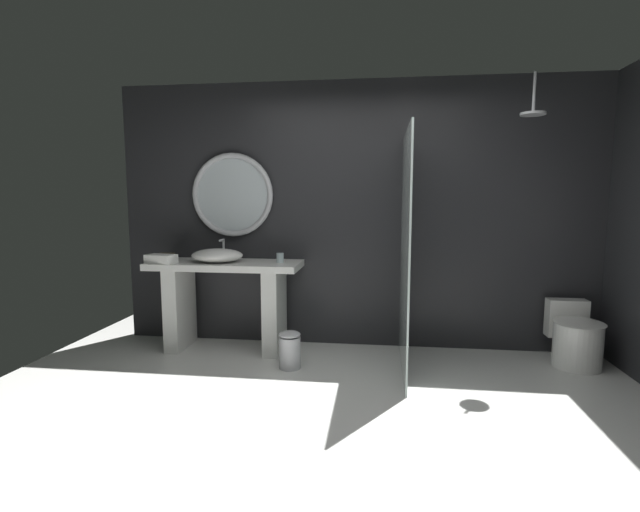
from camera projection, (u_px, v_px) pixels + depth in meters
ground_plane at (341, 436)px, 2.88m from camera, size 5.76×5.76×0.00m
back_wall_panel at (358, 216)px, 4.59m from camera, size 4.80×0.10×2.60m
vanity_counter at (226, 295)px, 4.50m from camera, size 1.45×0.56×0.86m
vessel_sink at (217, 255)px, 4.42m from camera, size 0.49×0.40×0.21m
tumbler_cup at (280, 258)px, 4.40m from camera, size 0.07×0.07×0.09m
tissue_box at (166, 257)px, 4.58m from camera, size 0.14×0.10×0.07m
round_wall_mirror at (232, 195)px, 4.64m from camera, size 0.84×0.06×0.84m
shower_glass_panel at (405, 253)px, 3.92m from camera, size 0.02×1.22×2.03m
rain_shower_head at (533, 110)px, 3.81m from camera, size 0.20×0.20×0.35m
toilet at (575, 338)px, 4.09m from camera, size 0.42×0.57×0.55m
waste_bin at (290, 350)px, 4.02m from camera, size 0.19×0.19×0.33m
folded_hand_towel at (161, 259)px, 4.35m from camera, size 0.30×0.21×0.08m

